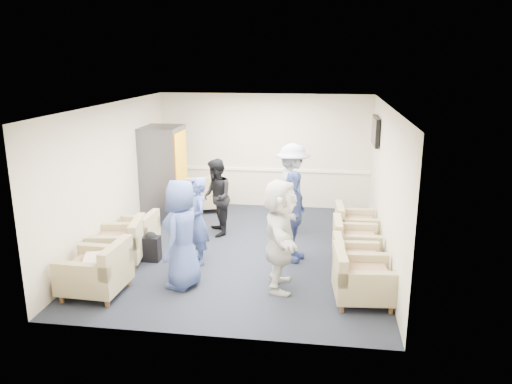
# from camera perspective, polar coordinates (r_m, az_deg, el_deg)

# --- Properties ---
(floor) EXTENTS (6.00, 6.00, 0.00)m
(floor) POSITION_cam_1_polar(r_m,az_deg,el_deg) (9.41, -1.34, -6.71)
(floor) COLOR black
(floor) RESTS_ON ground
(ceiling) EXTENTS (6.00, 6.00, 0.00)m
(ceiling) POSITION_cam_1_polar(r_m,az_deg,el_deg) (8.78, -1.45, 9.89)
(ceiling) COLOR white
(ceiling) RESTS_ON back_wall
(back_wall) EXTENTS (5.00, 0.02, 2.70)m
(back_wall) POSITION_cam_1_polar(r_m,az_deg,el_deg) (11.90, 0.98, 4.70)
(back_wall) COLOR beige
(back_wall) RESTS_ON floor
(front_wall) EXTENTS (5.00, 0.02, 2.70)m
(front_wall) POSITION_cam_1_polar(r_m,az_deg,el_deg) (6.19, -5.97, -5.27)
(front_wall) COLOR beige
(front_wall) RESTS_ON floor
(left_wall) EXTENTS (0.02, 6.00, 2.70)m
(left_wall) POSITION_cam_1_polar(r_m,az_deg,el_deg) (9.72, -16.09, 1.74)
(left_wall) COLOR beige
(left_wall) RESTS_ON floor
(right_wall) EXTENTS (0.02, 6.00, 2.70)m
(right_wall) POSITION_cam_1_polar(r_m,az_deg,el_deg) (8.95, 14.61, 0.72)
(right_wall) COLOR beige
(right_wall) RESTS_ON floor
(chair_rail) EXTENTS (4.98, 0.04, 0.06)m
(chair_rail) POSITION_cam_1_polar(r_m,az_deg,el_deg) (11.97, 0.96, 2.56)
(chair_rail) COLOR white
(chair_rail) RESTS_ON back_wall
(tv) EXTENTS (0.10, 1.00, 0.58)m
(tv) POSITION_cam_1_polar(r_m,az_deg,el_deg) (10.57, 13.49, 6.79)
(tv) COLOR black
(tv) RESTS_ON right_wall
(armchair_left_near) EXTENTS (0.92, 0.92, 0.71)m
(armchair_left_near) POSITION_cam_1_polar(r_m,az_deg,el_deg) (8.00, -17.56, -8.77)
(armchair_left_near) COLOR #9B8C64
(armchair_left_near) RESTS_ON floor
(armchair_left_mid) EXTENTS (0.97, 0.97, 0.68)m
(armchair_left_mid) POSITION_cam_1_polar(r_m,az_deg,el_deg) (9.07, -15.16, -5.84)
(armchair_left_mid) COLOR #9B8C64
(armchair_left_mid) RESTS_ON floor
(armchair_left_far) EXTENTS (0.78, 0.78, 0.61)m
(armchair_left_far) POSITION_cam_1_polar(r_m,az_deg,el_deg) (9.63, -13.46, -4.72)
(armchair_left_far) COLOR #9B8C64
(armchair_left_far) RESTS_ON floor
(armchair_right_near) EXTENTS (0.92, 0.92, 0.68)m
(armchair_right_near) POSITION_cam_1_polar(r_m,az_deg,el_deg) (7.58, 11.74, -9.84)
(armchair_right_near) COLOR #9B8C64
(armchair_right_near) RESTS_ON floor
(armchair_right_midnear) EXTENTS (0.81, 0.81, 0.61)m
(armchair_right_midnear) POSITION_cam_1_polar(r_m,az_deg,el_deg) (8.25, 11.19, -7.99)
(armchair_right_midnear) COLOR #9B8C64
(armchair_right_midnear) RESTS_ON floor
(armchair_right_midfar) EXTENTS (0.83, 0.83, 0.64)m
(armchair_right_midfar) POSITION_cam_1_polar(r_m,az_deg,el_deg) (9.04, 11.02, -5.77)
(armchair_right_midfar) COLOR #9B8C64
(armchair_right_midfar) RESTS_ON floor
(armchair_right_far) EXTENTS (0.84, 0.84, 0.64)m
(armchair_right_far) POSITION_cam_1_polar(r_m,az_deg,el_deg) (9.90, 11.07, -3.92)
(armchair_right_far) COLOR #9B8C64
(armchair_right_far) RESTS_ON floor
(armchair_corner) EXTENTS (1.19, 1.19, 0.74)m
(armchair_corner) POSITION_cam_1_polar(r_m,az_deg,el_deg) (11.81, -6.13, -0.36)
(armchair_corner) COLOR #9B8C64
(armchair_corner) RESTS_ON floor
(vending_machine) EXTENTS (0.84, 0.98, 2.06)m
(vending_machine) POSITION_cam_1_polar(r_m,az_deg,el_deg) (11.22, -10.51, 2.16)
(vending_machine) COLOR #4E4D55
(vending_machine) RESTS_ON floor
(backpack) EXTENTS (0.32, 0.23, 0.54)m
(backpack) POSITION_cam_1_polar(r_m,az_deg,el_deg) (9.07, -11.90, -6.04)
(backpack) COLOR black
(backpack) RESTS_ON floor
(pillow) EXTENTS (0.50, 0.57, 0.14)m
(pillow) POSITION_cam_1_polar(r_m,az_deg,el_deg) (7.94, -17.74, -7.53)
(pillow) COLOR silver
(pillow) RESTS_ON armchair_left_near
(person_front_left) EXTENTS (0.67, 0.91, 1.72)m
(person_front_left) POSITION_cam_1_polar(r_m,az_deg,el_deg) (7.82, -8.48, -4.77)
(person_front_left) COLOR #3D5194
(person_front_left) RESTS_ON floor
(person_mid_left) EXTENTS (0.59, 0.67, 1.54)m
(person_mid_left) POSITION_cam_1_polar(r_m,az_deg,el_deg) (8.67, -6.69, -3.33)
(person_mid_left) COLOR #3D5194
(person_mid_left) RESTS_ON floor
(person_back_left) EXTENTS (0.81, 0.91, 1.56)m
(person_back_left) POSITION_cam_1_polar(r_m,az_deg,el_deg) (10.05, -4.60, -0.64)
(person_back_left) COLOR black
(person_back_left) RESTS_ON floor
(person_back_right) EXTENTS (0.85, 1.28, 1.85)m
(person_back_right) POSITION_cam_1_polar(r_m,az_deg,el_deg) (10.15, 4.17, 0.38)
(person_back_right) COLOR silver
(person_back_right) RESTS_ON floor
(person_mid_right) EXTENTS (0.69, 1.03, 1.63)m
(person_mid_right) POSITION_cam_1_polar(r_m,az_deg,el_deg) (8.75, 4.16, -2.79)
(person_mid_right) COLOR #3D5194
(person_mid_right) RESTS_ON floor
(person_front_right) EXTENTS (0.65, 1.66, 1.75)m
(person_front_right) POSITION_cam_1_polar(r_m,az_deg,el_deg) (7.65, 2.77, -4.95)
(person_front_right) COLOR silver
(person_front_right) RESTS_ON floor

